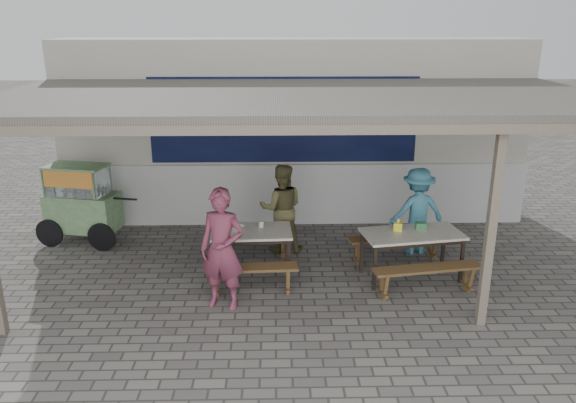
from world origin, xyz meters
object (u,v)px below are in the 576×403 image
(patron_street_side, at_px, (222,249))
(patron_wall_side, at_px, (282,208))
(bench_right_wall, at_px, (396,242))
(tissue_box, at_px, (398,226))
(vendor_cart, at_px, (81,201))
(patron_right_table, at_px, (417,211))
(bench_right_street, at_px, (427,274))
(table_right, at_px, (412,237))
(table_left, at_px, (252,235))
(bench_left_street, at_px, (252,274))
(condiment_jar, at_px, (261,224))
(condiment_bowl, at_px, (238,228))
(bench_left_wall, at_px, (252,239))
(donation_box, at_px, (421,226))

(patron_street_side, xyz_separation_m, patron_wall_side, (0.83, 1.98, -0.09))
(bench_right_wall, relative_size, tissue_box, 12.64)
(tissue_box, bearing_deg, vendor_cart, 164.36)
(patron_right_table, bearing_deg, patron_street_side, 20.03)
(bench_right_street, distance_m, tissue_box, 0.90)
(patron_street_side, bearing_deg, table_right, 32.43)
(bench_right_street, bearing_deg, table_right, 90.00)
(table_left, xyz_separation_m, bench_left_street, (0.03, -0.67, -0.34))
(table_right, height_order, patron_street_side, patron_street_side)
(bench_right_wall, xyz_separation_m, condiment_jar, (-2.22, -0.30, 0.45))
(table_right, distance_m, condiment_bowl, 2.69)
(table_left, bearing_deg, vendor_cart, 152.31)
(patron_right_table, bearing_deg, bench_left_street, 18.42)
(bench_right_wall, xyz_separation_m, condiment_bowl, (-2.58, -0.42, 0.43))
(bench_right_wall, relative_size, patron_right_table, 1.09)
(bench_left_wall, height_order, tissue_box, tissue_box)
(table_right, relative_size, vendor_cart, 0.87)
(table_right, relative_size, bench_right_wall, 0.99)
(patron_street_side, height_order, condiment_jar, patron_street_side)
(vendor_cart, distance_m, condiment_jar, 3.48)
(patron_right_table, height_order, condiment_jar, patron_right_table)
(bench_left_street, height_order, tissue_box, tissue_box)
(bench_left_street, height_order, donation_box, donation_box)
(donation_box, height_order, condiment_bowl, donation_box)
(table_right, relative_size, patron_right_table, 1.07)
(bench_left_wall, bearing_deg, table_right, -20.86)
(tissue_box, xyz_separation_m, condiment_bowl, (-2.48, 0.09, -0.04))
(table_left, relative_size, tissue_box, 9.81)
(vendor_cart, bearing_deg, patron_wall_side, 4.60)
(tissue_box, distance_m, condiment_jar, 2.12)
(bench_left_wall, relative_size, bench_right_street, 0.82)
(bench_right_wall, xyz_separation_m, donation_box, (0.26, -0.46, 0.46))
(patron_right_table, bearing_deg, table_left, 6.40)
(bench_left_wall, bearing_deg, table_left, -90.00)
(table_right, bearing_deg, table_left, 167.09)
(table_left, relative_size, vendor_cart, 0.69)
(table_right, height_order, condiment_jar, condiment_jar)
(vendor_cart, relative_size, patron_wall_side, 1.19)
(bench_right_wall, bearing_deg, patron_right_table, 34.06)
(table_left, distance_m, tissue_box, 2.27)
(patron_street_side, xyz_separation_m, patron_right_table, (3.14, 1.85, -0.11))
(patron_street_side, bearing_deg, table_left, 86.01)
(bench_right_street, bearing_deg, bench_left_wall, 141.77)
(bench_right_street, xyz_separation_m, donation_box, (0.06, 0.75, 0.46))
(donation_box, distance_m, condiment_bowl, 2.84)
(vendor_cart, xyz_separation_m, donation_box, (5.70, -1.45, 0.03))
(patron_street_side, xyz_separation_m, donation_box, (2.98, 1.00, -0.06))
(patron_right_table, distance_m, condiment_bowl, 3.10)
(bench_left_street, distance_m, condiment_bowl, 0.87)
(bench_left_wall, xyz_separation_m, patron_wall_side, (0.51, 0.30, 0.44))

